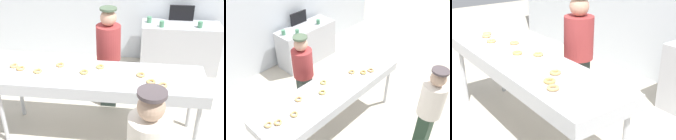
# 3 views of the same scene
# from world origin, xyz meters

# --- Properties ---
(ground_plane) EXTENTS (16.00, 16.00, 0.00)m
(ground_plane) POSITION_xyz_m (0.00, 0.00, 0.00)
(ground_plane) COLOR beige
(fryer_conveyor) EXTENTS (2.66, 0.74, 0.96)m
(fryer_conveyor) POSITION_xyz_m (0.00, 0.00, 0.88)
(fryer_conveyor) COLOR #B7BABF
(fryer_conveyor) RESTS_ON ground
(glazed_donut_0) EXTENTS (0.12, 0.12, 0.03)m
(glazed_donut_0) POSITION_xyz_m (-1.14, 0.07, 0.97)
(glazed_donut_0) COLOR #EBBA6F
(glazed_donut_0) RESTS_ON fryer_conveyor
(glazed_donut_1) EXTENTS (0.14, 0.14, 0.03)m
(glazed_donut_1) POSITION_xyz_m (-1.02, 0.01, 0.97)
(glazed_donut_1) COLOR #EBAF64
(glazed_donut_1) RESTS_ON fryer_conveyor
(glazed_donut_2) EXTENTS (0.12, 0.12, 0.03)m
(glazed_donut_2) POSITION_xyz_m (0.52, 0.03, 0.97)
(glazed_donut_2) COLOR #E1AC62
(glazed_donut_2) RESTS_ON fryer_conveyor
(glazed_donut_3) EXTENTS (0.15, 0.15, 0.03)m
(glazed_donut_3) POSITION_xyz_m (0.65, -0.12, 0.97)
(glazed_donut_3) COLOR #E3B15C
(glazed_donut_3) RESTS_ON fryer_conveyor
(glazed_donut_4) EXTENTS (0.16, 0.16, 0.03)m
(glazed_donut_4) POSITION_xyz_m (0.79, -0.18, 0.97)
(glazed_donut_4) COLOR #E0AB68
(glazed_donut_4) RESTS_ON fryer_conveyor
(glazed_donut_5) EXTENTS (0.16, 0.16, 0.03)m
(glazed_donut_5) POSITION_xyz_m (-0.19, 0.01, 0.97)
(glazed_donut_5) COLOR #E5BB5D
(glazed_donut_5) RESTS_ON fryer_conveyor
(glazed_donut_6) EXTENTS (0.16, 0.16, 0.03)m
(glazed_donut_6) POSITION_xyz_m (-0.54, 0.16, 0.97)
(glazed_donut_6) COLOR #EFB164
(glazed_donut_6) RESTS_ON fryer_conveyor
(glazed_donut_7) EXTENTS (0.16, 0.16, 0.03)m
(glazed_donut_7) POSITION_xyz_m (-0.78, -0.03, 0.97)
(glazed_donut_7) COLOR #E8B863
(glazed_donut_7) RESTS_ON fryer_conveyor
(glazed_donut_8) EXTENTS (0.15, 0.15, 0.03)m
(glazed_donut_8) POSITION_xyz_m (-0.01, 0.18, 0.97)
(glazed_donut_8) COLOR #DBBB62
(glazed_donut_8) RESTS_ON fryer_conveyor
(worker_baker) EXTENTS (0.36, 0.36, 1.59)m
(worker_baker) POSITION_xyz_m (0.03, 0.72, 0.92)
(worker_baker) COLOR #2C3833
(worker_baker) RESTS_ON ground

